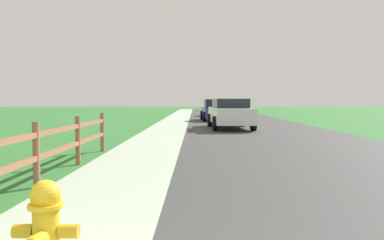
{
  "coord_description": "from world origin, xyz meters",
  "views": [
    {
      "loc": [
        0.44,
        -1.52,
        1.43
      ],
      "look_at": [
        0.34,
        10.34,
        0.82
      ],
      "focal_mm": 35.95,
      "sensor_mm": 36.0,
      "label": 1
    }
  ],
  "objects_px": {
    "fire_hydrant": "(45,225)",
    "parked_car_blue": "(216,110)",
    "parked_car_silver": "(218,108)",
    "parked_suv_white": "(230,113)"
  },
  "relations": [
    {
      "from": "parked_car_blue",
      "to": "parked_car_silver",
      "type": "xyz_separation_m",
      "value": [
        0.59,
        8.15,
        0.01
      ]
    },
    {
      "from": "parked_suv_white",
      "to": "parked_car_blue",
      "type": "xyz_separation_m",
      "value": [
        -0.29,
        7.68,
        -0.05
      ]
    },
    {
      "from": "fire_hydrant",
      "to": "parked_car_silver",
      "type": "distance_m",
      "value": 32.37
    },
    {
      "from": "fire_hydrant",
      "to": "parked_car_silver",
      "type": "bearing_deg",
      "value": 84.13
    },
    {
      "from": "fire_hydrant",
      "to": "parked_car_silver",
      "type": "relative_size",
      "value": 0.17
    },
    {
      "from": "parked_car_silver",
      "to": "parked_suv_white",
      "type": "bearing_deg",
      "value": -91.09
    },
    {
      "from": "parked_car_silver",
      "to": "parked_car_blue",
      "type": "bearing_deg",
      "value": -94.13
    },
    {
      "from": "fire_hydrant",
      "to": "parked_car_blue",
      "type": "relative_size",
      "value": 0.18
    },
    {
      "from": "parked_car_blue",
      "to": "parked_car_silver",
      "type": "bearing_deg",
      "value": 85.87
    },
    {
      "from": "parked_suv_white",
      "to": "parked_car_blue",
      "type": "relative_size",
      "value": 1.17
    }
  ]
}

